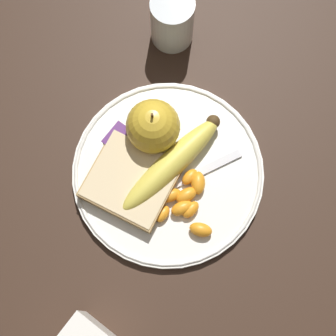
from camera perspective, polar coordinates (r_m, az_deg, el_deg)
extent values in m
plane|color=#332116|center=(0.82, 0.00, -0.59)|extent=(3.00, 3.00, 0.00)
cylinder|color=silver|center=(0.81, 0.00, -0.48)|extent=(0.28, 0.28, 0.01)
torus|color=silver|center=(0.80, 0.00, -0.37)|extent=(0.27, 0.27, 0.01)
cylinder|color=silver|center=(0.86, 0.43, 14.78)|extent=(0.07, 0.07, 0.09)
cylinder|color=orange|center=(0.87, 0.42, 14.55)|extent=(0.06, 0.06, 0.07)
sphere|color=gold|center=(0.78, -1.53, 4.26)|extent=(0.08, 0.08, 0.08)
cylinder|color=brown|center=(0.74, -1.62, 5.35)|extent=(0.00, 0.00, 0.01)
ellipsoid|color=#E0CC4C|center=(0.79, 0.17, 0.48)|extent=(0.06, 0.19, 0.04)
sphere|color=#473319|center=(0.81, 4.61, 4.70)|extent=(0.02, 0.02, 0.02)
cube|color=#AB8751|center=(0.79, -3.73, -1.26)|extent=(0.13, 0.13, 0.02)
cube|color=beige|center=(0.79, -3.73, -1.26)|extent=(0.13, 0.12, 0.02)
cube|color=silver|center=(0.80, 3.51, -0.30)|extent=(0.07, 0.12, 0.00)
cube|color=silver|center=(0.79, -2.10, -3.01)|extent=(0.05, 0.06, 0.00)
cube|color=silver|center=(0.81, -4.54, 2.54)|extent=(0.05, 0.04, 0.02)
cube|color=#4C1E60|center=(0.80, -4.60, 2.78)|extent=(0.05, 0.04, 0.00)
ellipsoid|color=orange|center=(0.79, 0.24, -2.80)|extent=(0.03, 0.04, 0.02)
ellipsoid|color=orange|center=(0.78, 2.32, -4.24)|extent=(0.02, 0.03, 0.02)
ellipsoid|color=orange|center=(0.79, 1.89, -2.78)|extent=(0.03, 0.04, 0.02)
ellipsoid|color=orange|center=(0.80, 2.22, -0.91)|extent=(0.02, 0.03, 0.02)
ellipsoid|color=orange|center=(0.78, -0.56, -4.69)|extent=(0.02, 0.03, 0.01)
ellipsoid|color=orange|center=(0.78, 1.44, -4.09)|extent=(0.03, 0.04, 0.02)
ellipsoid|color=orange|center=(0.78, 3.35, -6.27)|extent=(0.04, 0.03, 0.02)
ellipsoid|color=orange|center=(0.79, 3.08, -1.52)|extent=(0.04, 0.04, 0.02)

